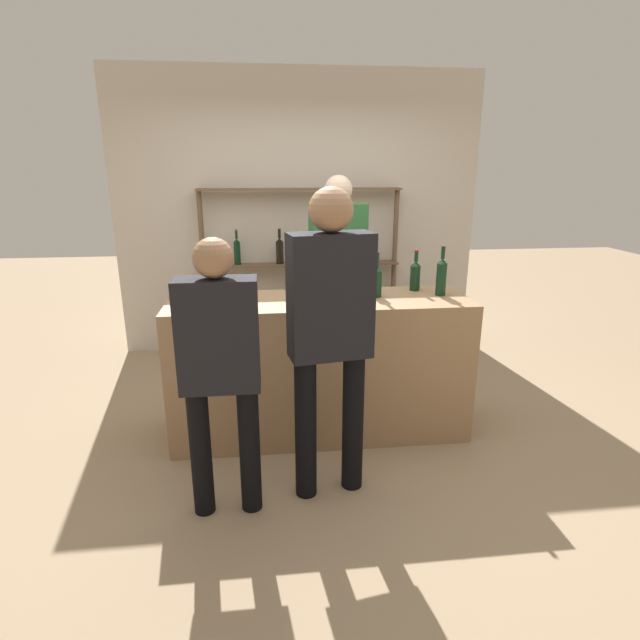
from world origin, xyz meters
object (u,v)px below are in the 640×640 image
wine_glass (212,285)px  customer_left (220,361)px  counter_bottle_1 (415,275)px  counter_bottle_2 (441,276)px  counter_bottle_3 (327,279)px  server_behind_counter (338,263)px  customer_center (330,324)px  counter_bottle_0 (377,280)px

wine_glass → customer_left: size_ratio=0.11×
counter_bottle_1 → counter_bottle_2: size_ratio=0.86×
customer_left → counter_bottle_3: bearing=-37.4°
server_behind_counter → customer_center: bearing=-15.7°
counter_bottle_2 → counter_bottle_3: bearing=179.1°
counter_bottle_0 → counter_bottle_2: counter_bottle_2 is taller
counter_bottle_2 → server_behind_counter: 1.14m
counter_bottle_2 → counter_bottle_3: size_ratio=1.01×
customer_left → wine_glass: bearing=7.1°
customer_center → server_behind_counter: server_behind_counter is taller
wine_glass → counter_bottle_1: bearing=7.3°
counter_bottle_3 → wine_glass: bearing=-177.6°
counter_bottle_2 → customer_left: 1.73m
wine_glass → customer_center: (0.70, -0.73, -0.07)m
counter_bottle_2 → wine_glass: 1.59m
wine_glass → customer_center: 1.01m
counter_bottle_3 → customer_left: 1.13m
counter_bottle_3 → server_behind_counter: 0.98m
wine_glass → counter_bottle_3: bearing=2.4°
counter_bottle_2 → counter_bottle_1: bearing=129.9°
wine_glass → customer_left: customer_left is taller
counter_bottle_0 → wine_glass: 1.13m
counter_bottle_0 → server_behind_counter: (-0.13, 0.96, -0.06)m
counter_bottle_0 → server_behind_counter: size_ratio=0.17×
server_behind_counter → customer_left: server_behind_counter is taller
counter_bottle_3 → customer_center: (-0.08, -0.76, -0.08)m
server_behind_counter → counter_bottle_3: bearing=-18.7°
customer_center → counter_bottle_0: bearing=-38.9°
counter_bottle_1 → customer_center: customer_center is taller
counter_bottle_2 → customer_left: bearing=-149.9°
counter_bottle_3 → customer_center: size_ratio=0.19×
counter_bottle_3 → customer_left: customer_left is taller
counter_bottle_1 → customer_center: 1.18m
server_behind_counter → counter_bottle_0: bearing=1.8°
customer_left → counter_bottle_0: bearing=-49.4°
counter_bottle_1 → counter_bottle_2: bearing=-50.1°
counter_bottle_0 → counter_bottle_2: bearing=-1.0°
counter_bottle_0 → customer_left: customer_left is taller
wine_glass → server_behind_counter: size_ratio=0.09×
customer_left → counter_bottle_2: bearing=-59.7°
counter_bottle_3 → server_behind_counter: server_behind_counter is taller
server_behind_counter → customer_left: 2.04m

